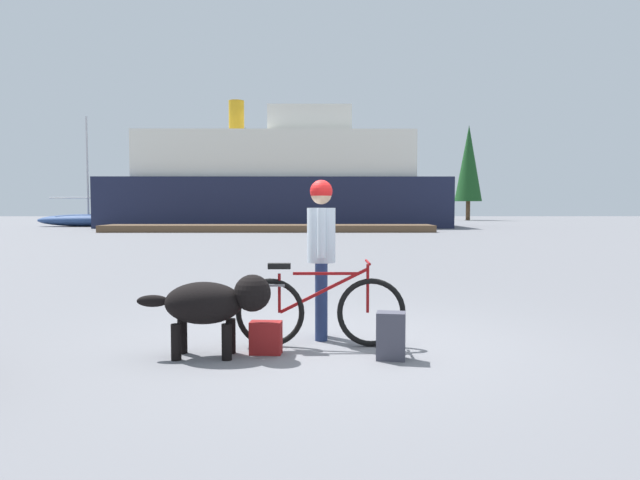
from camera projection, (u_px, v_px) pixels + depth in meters
name	position (u px, v px, depth m)	size (l,w,h in m)	color
ground_plane	(328.00, 343.00, 6.49)	(160.00, 160.00, 0.00)	slate
bicycle	(319.00, 310.00, 6.32)	(1.82, 0.44, 0.92)	black
person_cyclist	(321.00, 242.00, 6.68)	(0.32, 0.53, 1.80)	navy
dog	(213.00, 303.00, 5.90)	(1.34, 0.50, 0.83)	black
backpack	(391.00, 336.00, 5.81)	(0.28, 0.20, 0.47)	#3F3F4C
handbag_pannier	(266.00, 338.00, 6.03)	(0.32, 0.18, 0.33)	maroon
dock_pier	(269.00, 228.00, 34.68)	(19.17, 2.87, 0.40)	brown
ferry_boat	(278.00, 182.00, 42.75)	(24.00, 7.76, 9.05)	#191E38
sailboat_moored	(88.00, 220.00, 43.31)	(7.46, 2.09, 8.00)	navy
pine_tree_far_left	(245.00, 158.00, 63.90)	(4.19, 4.19, 9.98)	#4C331E
pine_tree_center	(289.00, 154.00, 62.95)	(3.82, 3.82, 11.40)	#4C331E
pine_tree_far_right	(469.00, 164.00, 62.06)	(2.85, 2.85, 9.96)	#4C331E
pine_tree_mid_back	(282.00, 153.00, 67.02)	(3.16, 3.16, 11.95)	#4C331E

